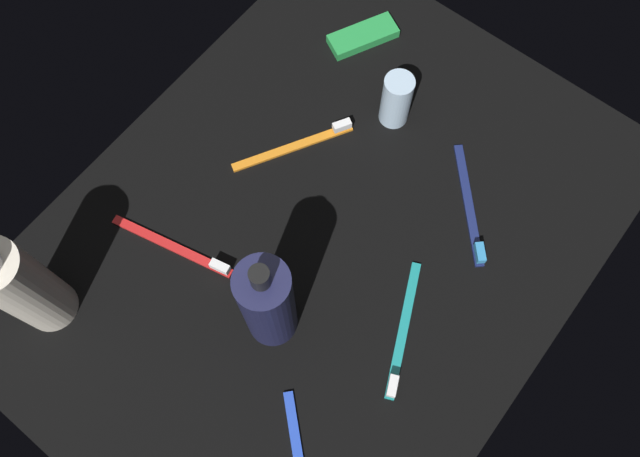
# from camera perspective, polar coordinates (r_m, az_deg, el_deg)

# --- Properties ---
(ground_plane) EXTENTS (0.84, 0.64, 0.01)m
(ground_plane) POSITION_cam_1_polar(r_m,az_deg,el_deg) (0.88, -0.00, -0.83)
(ground_plane) COLOR black
(lotion_bottle) EXTENTS (0.06, 0.06, 0.21)m
(lotion_bottle) POSITION_cam_1_polar(r_m,az_deg,el_deg) (0.76, -4.58, -6.53)
(lotion_bottle) COLOR #1C1E42
(lotion_bottle) RESTS_ON ground_plane
(bodywash_bottle) EXTENTS (0.07, 0.07, 0.20)m
(bodywash_bottle) POSITION_cam_1_polar(r_m,az_deg,el_deg) (0.84, -24.48, -4.67)
(bodywash_bottle) COLOR silver
(bodywash_bottle) RESTS_ON ground_plane
(deodorant_stick) EXTENTS (0.04, 0.04, 0.09)m
(deodorant_stick) POSITION_cam_1_polar(r_m,az_deg,el_deg) (0.93, 6.66, 11.08)
(deodorant_stick) COLOR silver
(deodorant_stick) RESTS_ON ground_plane
(toothbrush_navy) EXTENTS (0.14, 0.13, 0.02)m
(toothbrush_navy) POSITION_cam_1_polar(r_m,az_deg,el_deg) (0.91, 12.97, 1.55)
(toothbrush_navy) COLOR navy
(toothbrush_navy) RESTS_ON ground_plane
(toothbrush_orange) EXTENTS (0.16, 0.10, 0.02)m
(toothbrush_orange) POSITION_cam_1_polar(r_m,az_deg,el_deg) (0.93, -1.75, 7.44)
(toothbrush_orange) COLOR orange
(toothbrush_orange) RESTS_ON ground_plane
(toothbrush_red) EXTENTS (0.05, 0.18, 0.02)m
(toothbrush_red) POSITION_cam_1_polar(r_m,az_deg,el_deg) (0.89, -12.21, -1.73)
(toothbrush_red) COLOR red
(toothbrush_red) RESTS_ON ground_plane
(toothbrush_teal) EXTENTS (0.17, 0.09, 0.02)m
(toothbrush_teal) POSITION_cam_1_polar(r_m,az_deg,el_deg) (0.84, 7.15, -9.35)
(toothbrush_teal) COLOR teal
(toothbrush_teal) RESTS_ON ground_plane
(snack_bar_green) EXTENTS (0.11, 0.08, 0.01)m
(snack_bar_green) POSITION_cam_1_polar(r_m,az_deg,el_deg) (1.03, 3.76, 16.39)
(snack_bar_green) COLOR green
(snack_bar_green) RESTS_ON ground_plane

